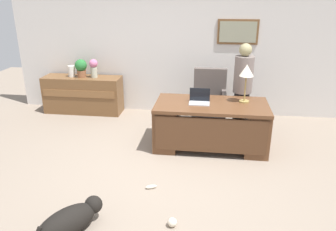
% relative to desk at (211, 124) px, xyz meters
% --- Properties ---
extents(ground_plane, '(12.00, 12.00, 0.00)m').
position_rel_desk_xyz_m(ground_plane, '(-0.58, -0.92, -0.40)').
color(ground_plane, gray).
extents(back_wall, '(7.00, 0.16, 2.70)m').
position_rel_desk_xyz_m(back_wall, '(-0.57, 1.68, 0.95)').
color(back_wall, silver).
rests_on(back_wall, ground_plane).
extents(desk, '(1.77, 0.90, 0.74)m').
position_rel_desk_xyz_m(desk, '(0.00, 0.00, 0.00)').
color(desk, brown).
rests_on(desk, ground_plane).
extents(credenza, '(1.58, 0.50, 0.75)m').
position_rel_desk_xyz_m(credenza, '(-2.63, 1.33, -0.03)').
color(credenza, brown).
rests_on(credenza, ground_plane).
extents(armchair, '(0.60, 0.59, 1.05)m').
position_rel_desk_xyz_m(armchair, '(-0.04, 0.93, 0.08)').
color(armchair, '#564C47').
rests_on(armchair, ground_plane).
extents(person_standing, '(0.32, 0.32, 1.59)m').
position_rel_desk_xyz_m(person_standing, '(0.51, 0.63, 0.42)').
color(person_standing, '#262323').
rests_on(person_standing, ground_plane).
extents(dog_lying, '(0.63, 0.74, 0.30)m').
position_rel_desk_xyz_m(dog_lying, '(-1.43, -2.27, -0.25)').
color(dog_lying, black).
rests_on(dog_lying, ground_plane).
extents(laptop, '(0.32, 0.22, 0.22)m').
position_rel_desk_xyz_m(laptop, '(-0.19, 0.04, 0.39)').
color(laptop, '#B2B5BA').
rests_on(laptop, desk).
extents(desk_lamp, '(0.22, 0.22, 0.60)m').
position_rel_desk_xyz_m(desk_lamp, '(0.51, 0.17, 0.81)').
color(desk_lamp, '#9E8447').
rests_on(desk_lamp, desk).
extents(vase_with_flowers, '(0.17, 0.17, 0.37)m').
position_rel_desk_xyz_m(vase_with_flowers, '(-2.36, 1.33, 0.56)').
color(vase_with_flowers, '#B2B5A0').
rests_on(vase_with_flowers, credenza).
extents(vase_empty, '(0.14, 0.14, 0.22)m').
position_rel_desk_xyz_m(vase_empty, '(-2.84, 1.33, 0.46)').
color(vase_empty, silver).
rests_on(vase_empty, credenza).
extents(potted_plant, '(0.24, 0.24, 0.36)m').
position_rel_desk_xyz_m(potted_plant, '(-2.63, 1.33, 0.55)').
color(potted_plant, brown).
rests_on(potted_plant, credenza).
extents(dog_toy_ball, '(0.10, 0.10, 0.10)m').
position_rel_desk_xyz_m(dog_toy_ball, '(-0.38, -2.03, -0.35)').
color(dog_toy_ball, beige).
rests_on(dog_toy_ball, ground_plane).
extents(dog_toy_bone, '(0.16, 0.10, 0.05)m').
position_rel_desk_xyz_m(dog_toy_bone, '(-0.73, -1.33, -0.38)').
color(dog_toy_bone, beige).
rests_on(dog_toy_bone, ground_plane).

